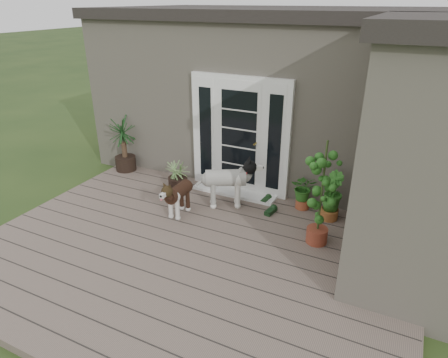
% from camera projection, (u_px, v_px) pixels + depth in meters
% --- Properties ---
extents(deck, '(6.20, 4.60, 0.12)m').
position_uv_depth(deck, '(189.00, 255.00, 5.74)').
color(deck, '#6B5B4C').
rests_on(deck, ground).
extents(house_main, '(7.40, 4.00, 3.10)m').
position_uv_depth(house_main, '(286.00, 95.00, 8.58)').
color(house_main, '#665E54').
rests_on(house_main, ground).
extents(roof_main, '(7.60, 4.20, 0.20)m').
position_uv_depth(roof_main, '(292.00, 13.00, 7.90)').
color(roof_main, '#2D2826').
rests_on(roof_main, house_main).
extents(house_wing, '(1.60, 2.40, 3.10)m').
position_uv_depth(house_wing, '(433.00, 169.00, 4.85)').
color(house_wing, '#665E54').
rests_on(house_wing, ground).
extents(door_unit, '(1.90, 0.14, 2.15)m').
position_uv_depth(door_unit, '(240.00, 136.00, 7.14)').
color(door_unit, white).
rests_on(door_unit, deck).
extents(door_step, '(1.60, 0.40, 0.05)m').
position_uv_depth(door_step, '(234.00, 192.00, 7.41)').
color(door_step, white).
rests_on(door_step, deck).
extents(brindle_dog, '(0.32, 0.74, 0.62)m').
position_uv_depth(brindle_dog, '(179.00, 198.00, 6.58)').
color(brindle_dog, '#351E13').
rests_on(brindle_dog, deck).
extents(white_dog, '(1.01, 0.80, 0.78)m').
position_uv_depth(white_dog, '(226.00, 185.00, 6.83)').
color(white_dog, silver).
rests_on(white_dog, deck).
extents(spider_plant, '(0.66, 0.66, 0.65)m').
position_uv_depth(spider_plant, '(177.00, 173.00, 7.46)').
color(spider_plant, '#8AB16D').
rests_on(spider_plant, deck).
extents(yucca, '(0.93, 0.93, 1.17)m').
position_uv_depth(yucca, '(124.00, 144.00, 8.20)').
color(yucca, black).
rests_on(yucca, deck).
extents(herb_a, '(0.54, 0.54, 0.55)m').
position_uv_depth(herb_a, '(303.00, 194.00, 6.79)').
color(herb_a, '#1C621F').
rests_on(herb_a, deck).
extents(herb_b, '(0.55, 0.55, 0.59)m').
position_uv_depth(herb_b, '(331.00, 201.00, 6.49)').
color(herb_b, '#18561C').
rests_on(herb_b, deck).
extents(herb_c, '(0.44, 0.44, 0.49)m').
position_uv_depth(herb_c, '(330.00, 205.00, 6.47)').
color(herb_c, '#1F4C15').
rests_on(herb_c, deck).
extents(sapling, '(0.64, 0.64, 1.67)m').
position_uv_depth(sapling, '(322.00, 192.00, 5.59)').
color(sapling, '#295F1B').
rests_on(sapling, deck).
extents(clog_left, '(0.17, 0.31, 0.09)m').
position_uv_depth(clog_left, '(266.00, 199.00, 7.10)').
color(clog_left, black).
rests_on(clog_left, deck).
extents(clog_right, '(0.20, 0.34, 0.10)m').
position_uv_depth(clog_right, '(271.00, 210.00, 6.72)').
color(clog_right, black).
rests_on(clog_right, deck).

